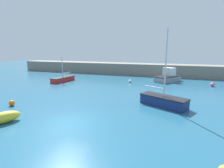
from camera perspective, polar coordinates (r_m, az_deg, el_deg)
name	(u,v)px	position (r m, az deg, el deg)	size (l,w,h in m)	color
ground_plane	(70,124)	(13.86, -13.43, -12.52)	(120.00, 120.00, 0.20)	#235B7A
harbor_breakwater	(137,69)	(37.98, 8.21, 4.88)	(55.90, 3.85, 2.33)	gray
sailboat_tall_mast	(163,100)	(17.61, 16.44, -5.18)	(4.72, 3.36, 7.25)	navy
sailboat_twin_hulled	(63,79)	(30.60, -15.72, 1.56)	(2.18, 4.54, 4.20)	red
motorboat_with_cabin	(168,77)	(31.04, 17.78, 2.24)	(4.54, 5.18, 2.32)	gray
fishing_dinghy_green	(4,117)	(15.55, -31.84, -9.24)	(1.91, 2.47, 0.85)	yellow
mooring_buoy_pink	(212,84)	(29.55, 29.95, -0.13)	(0.60, 0.60, 0.60)	#EA668C
mooring_buoy_orange	(12,103)	(19.65, -29.93, -5.41)	(0.55, 0.55, 0.55)	orange
mooring_buoy_white	(130,81)	(28.63, 5.90, 0.93)	(0.50, 0.50, 0.50)	white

